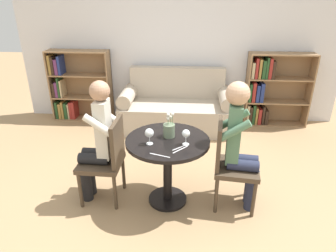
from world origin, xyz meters
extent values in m
plane|color=tan|center=(0.00, 0.00, 0.00)|extent=(16.00, 16.00, 0.00)
cube|color=silver|center=(0.00, 2.31, 1.35)|extent=(5.20, 0.05, 2.70)
cylinder|color=black|center=(0.00, 0.00, 0.70)|extent=(0.82, 0.82, 0.03)
cylinder|color=black|center=(0.00, 0.00, 0.36)|extent=(0.09, 0.09, 0.66)
cylinder|color=black|center=(0.00, 0.00, 0.01)|extent=(0.40, 0.40, 0.03)
cube|color=#B7A893|center=(0.00, 1.84, 0.21)|extent=(1.74, 0.80, 0.42)
cube|color=#B7A893|center=(0.00, 2.16, 0.67)|extent=(1.52, 0.16, 0.50)
cylinder|color=#B7A893|center=(-0.76, 1.84, 0.53)|extent=(0.22, 0.72, 0.22)
cylinder|color=#B7A893|center=(0.76, 1.84, 0.53)|extent=(0.22, 0.72, 0.22)
cube|color=#93704C|center=(-1.60, 2.26, 0.58)|extent=(1.00, 0.02, 1.17)
cube|color=#93704C|center=(-2.09, 2.13, 0.58)|extent=(0.02, 0.28, 1.17)
cube|color=#93704C|center=(-1.12, 2.13, 0.58)|extent=(0.02, 0.28, 1.17)
cube|color=#93704C|center=(-1.60, 2.13, 0.01)|extent=(0.95, 0.28, 0.02)
cube|color=#93704C|center=(-1.60, 2.13, 0.39)|extent=(0.95, 0.28, 0.02)
cube|color=#93704C|center=(-1.60, 2.13, 0.77)|extent=(0.95, 0.28, 0.02)
cube|color=#93704C|center=(-1.60, 2.13, 1.16)|extent=(0.95, 0.28, 0.02)
cube|color=#234723|center=(-2.05, 2.12, 0.17)|extent=(0.04, 0.23, 0.29)
cube|color=olive|center=(-1.99, 2.12, 0.15)|extent=(0.04, 0.23, 0.26)
cube|color=olive|center=(-1.94, 2.12, 0.17)|extent=(0.04, 0.23, 0.30)
cube|color=#234723|center=(-1.89, 2.12, 0.16)|extent=(0.05, 0.23, 0.28)
cube|color=tan|center=(-1.84, 2.12, 0.15)|extent=(0.03, 0.23, 0.26)
cube|color=maroon|center=(-1.81, 2.12, 0.17)|extent=(0.04, 0.23, 0.29)
cube|color=maroon|center=(-1.76, 2.12, 0.17)|extent=(0.05, 0.23, 0.30)
cube|color=#332319|center=(-2.05, 2.12, 0.52)|extent=(0.04, 0.23, 0.24)
cube|color=#602D5B|center=(-2.00, 2.12, 0.53)|extent=(0.05, 0.23, 0.25)
cube|color=#234723|center=(-1.95, 2.12, 0.57)|extent=(0.03, 0.23, 0.33)
cube|color=tan|center=(-1.92, 2.12, 0.55)|extent=(0.03, 0.23, 0.28)
cube|color=olive|center=(-2.05, 2.12, 0.94)|extent=(0.04, 0.23, 0.31)
cube|color=#332319|center=(-2.00, 2.12, 0.93)|extent=(0.04, 0.23, 0.28)
cube|color=#602D5B|center=(-1.94, 2.12, 0.91)|extent=(0.05, 0.23, 0.25)
cube|color=navy|center=(-1.89, 2.12, 0.94)|extent=(0.04, 0.23, 0.30)
cube|color=#93704C|center=(1.60, 2.26, 0.58)|extent=(1.00, 0.02, 1.17)
cube|color=#93704C|center=(1.12, 2.13, 0.58)|extent=(0.02, 0.28, 1.17)
cube|color=#93704C|center=(2.09, 2.13, 0.58)|extent=(0.02, 0.28, 1.17)
cube|color=#93704C|center=(1.60, 2.13, 0.01)|extent=(0.95, 0.28, 0.02)
cube|color=#93704C|center=(1.60, 2.13, 0.39)|extent=(0.95, 0.28, 0.02)
cube|color=#93704C|center=(1.60, 2.13, 0.77)|extent=(0.95, 0.28, 0.02)
cube|color=#93704C|center=(1.60, 2.13, 1.16)|extent=(0.95, 0.28, 0.02)
cube|color=tan|center=(1.16, 2.12, 0.18)|extent=(0.04, 0.23, 0.32)
cube|color=#332319|center=(1.21, 2.12, 0.17)|extent=(0.04, 0.23, 0.29)
cube|color=#234723|center=(1.26, 2.12, 0.18)|extent=(0.04, 0.23, 0.32)
cube|color=olive|center=(1.30, 2.12, 0.16)|extent=(0.03, 0.23, 0.28)
cube|color=maroon|center=(1.36, 2.12, 0.15)|extent=(0.05, 0.23, 0.26)
cube|color=#332319|center=(1.41, 2.12, 0.17)|extent=(0.03, 0.23, 0.31)
cube|color=#332319|center=(1.47, 2.12, 0.14)|extent=(0.05, 0.23, 0.24)
cube|color=#234723|center=(1.16, 2.12, 0.55)|extent=(0.04, 0.23, 0.29)
cube|color=maroon|center=(1.22, 2.12, 0.56)|extent=(0.05, 0.23, 0.32)
cube|color=navy|center=(1.28, 2.12, 0.54)|extent=(0.05, 0.23, 0.27)
cube|color=navy|center=(1.35, 2.12, 0.56)|extent=(0.05, 0.23, 0.31)
cube|color=tan|center=(1.17, 2.12, 0.91)|extent=(0.04, 0.23, 0.25)
cube|color=maroon|center=(1.22, 2.12, 0.94)|extent=(0.04, 0.23, 0.31)
cube|color=olive|center=(1.27, 2.12, 0.94)|extent=(0.04, 0.23, 0.30)
cube|color=#234723|center=(1.33, 2.12, 0.93)|extent=(0.05, 0.23, 0.28)
cube|color=#234723|center=(1.37, 2.12, 0.95)|extent=(0.03, 0.23, 0.33)
cube|color=maroon|center=(1.42, 2.12, 0.94)|extent=(0.05, 0.23, 0.31)
cube|color=#332319|center=(1.47, 2.12, 0.92)|extent=(0.05, 0.23, 0.27)
cylinder|color=#473828|center=(-0.86, 0.19, 0.20)|extent=(0.04, 0.04, 0.40)
cylinder|color=#473828|center=(-0.87, -0.17, 0.20)|extent=(0.04, 0.04, 0.40)
cylinder|color=#473828|center=(-0.50, 0.18, 0.20)|extent=(0.04, 0.04, 0.40)
cylinder|color=#473828|center=(-0.51, -0.18, 0.20)|extent=(0.04, 0.04, 0.40)
cube|color=#473828|center=(-0.69, 0.01, 0.42)|extent=(0.43, 0.43, 0.05)
cube|color=#473828|center=(-0.50, 0.00, 0.68)|extent=(0.05, 0.38, 0.45)
cylinder|color=#473828|center=(0.84, -0.19, 0.20)|extent=(0.04, 0.04, 0.40)
cylinder|color=#473828|center=(0.88, 0.16, 0.20)|extent=(0.04, 0.04, 0.40)
cylinder|color=#473828|center=(0.49, -0.15, 0.20)|extent=(0.04, 0.04, 0.40)
cylinder|color=#473828|center=(0.53, 0.20, 0.20)|extent=(0.04, 0.04, 0.40)
cube|color=#473828|center=(0.69, 0.01, 0.42)|extent=(0.46, 0.46, 0.05)
cube|color=#473828|center=(0.50, 0.03, 0.68)|extent=(0.08, 0.38, 0.45)
cylinder|color=black|center=(-0.84, 0.07, 0.23)|extent=(0.11, 0.11, 0.45)
cylinder|color=black|center=(-0.85, -0.04, 0.23)|extent=(0.11, 0.11, 0.45)
cylinder|color=black|center=(-0.73, 0.06, 0.50)|extent=(0.30, 0.12, 0.11)
cylinder|color=black|center=(-0.74, -0.05, 0.50)|extent=(0.30, 0.12, 0.11)
cube|color=silver|center=(-0.63, 0.01, 0.80)|extent=(0.13, 0.20, 0.59)
cylinder|color=silver|center=(-0.62, 0.14, 0.90)|extent=(0.29, 0.08, 0.23)
cylinder|color=silver|center=(-0.63, -0.13, 0.90)|extent=(0.29, 0.08, 0.23)
sphere|color=tan|center=(-0.63, 0.01, 1.19)|extent=(0.19, 0.19, 0.19)
cylinder|color=#282D47|center=(0.84, -0.07, 0.23)|extent=(0.11, 0.11, 0.45)
cylinder|color=#282D47|center=(0.85, 0.04, 0.23)|extent=(0.11, 0.11, 0.45)
cylinder|color=#282D47|center=(0.73, -0.06, 0.50)|extent=(0.31, 0.14, 0.11)
cylinder|color=#282D47|center=(0.74, 0.05, 0.50)|extent=(0.31, 0.14, 0.11)
cube|color=#517A5B|center=(0.63, 0.01, 0.80)|extent=(0.14, 0.21, 0.58)
cylinder|color=#517A5B|center=(0.61, -0.13, 0.90)|extent=(0.29, 0.10, 0.23)
cylinder|color=#517A5B|center=(0.64, 0.14, 0.90)|extent=(0.29, 0.10, 0.23)
sphere|color=tan|center=(0.63, 0.01, 1.20)|extent=(0.22, 0.22, 0.22)
cylinder|color=white|center=(-0.16, -0.10, 0.72)|extent=(0.06, 0.06, 0.00)
cylinder|color=white|center=(-0.16, -0.10, 0.76)|extent=(0.01, 0.01, 0.08)
sphere|color=white|center=(-0.16, -0.10, 0.83)|extent=(0.08, 0.08, 0.08)
cylinder|color=white|center=(0.18, -0.09, 0.72)|extent=(0.06, 0.06, 0.00)
cylinder|color=white|center=(0.18, -0.09, 0.76)|extent=(0.01, 0.01, 0.08)
sphere|color=white|center=(0.18, -0.09, 0.83)|extent=(0.08, 0.08, 0.08)
sphere|color=beige|center=(0.18, -0.09, 0.82)|extent=(0.05, 0.05, 0.05)
cylinder|color=gray|center=(0.01, 0.07, 0.78)|extent=(0.11, 0.11, 0.13)
cylinder|color=#4C7A42|center=(0.00, 0.07, 0.90)|extent=(0.00, 0.01, 0.10)
sphere|color=silver|center=(0.00, 0.07, 0.95)|extent=(0.04, 0.04, 0.04)
cylinder|color=#4C7A42|center=(0.04, 0.07, 0.90)|extent=(0.01, 0.01, 0.11)
sphere|color=silver|center=(0.04, 0.07, 0.96)|extent=(0.04, 0.04, 0.04)
cylinder|color=#4C7A42|center=(0.02, 0.09, 0.88)|extent=(0.00, 0.01, 0.06)
sphere|color=silver|center=(0.02, 0.09, 0.91)|extent=(0.04, 0.04, 0.04)
cylinder|color=#4C7A42|center=(0.00, 0.07, 0.88)|extent=(0.01, 0.01, 0.06)
sphere|color=silver|center=(0.00, 0.07, 0.91)|extent=(0.04, 0.04, 0.04)
cube|color=silver|center=(-0.05, -0.31, 0.72)|extent=(0.18, 0.07, 0.00)
cube|color=silver|center=(0.13, -0.19, 0.72)|extent=(0.13, 0.15, 0.00)
cube|color=silver|center=(0.13, -0.15, 0.72)|extent=(0.15, 0.14, 0.00)
camera|label=1|loc=(0.19, -2.57, 2.03)|focal=32.00mm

